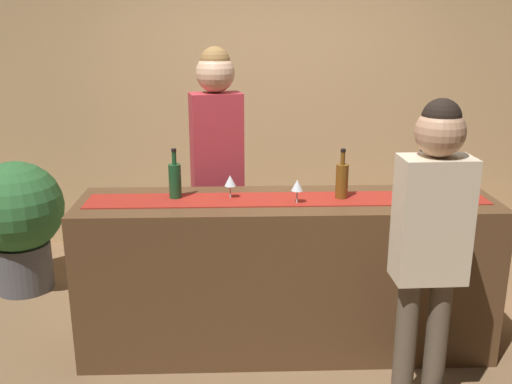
{
  "coord_description": "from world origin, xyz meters",
  "views": [
    {
      "loc": [
        -0.3,
        -3.26,
        1.99
      ],
      "look_at": [
        -0.19,
        0.0,
        1.02
      ],
      "focal_mm": 40.59,
      "sensor_mm": 36.0,
      "label": 1
    }
  ],
  "objects_px": {
    "bartender": "(217,149)",
    "potted_plant_tall": "(18,217)",
    "wine_bottle_amber": "(342,180)",
    "wine_glass_far_end": "(230,181)",
    "wine_bottle_clear": "(420,179)",
    "customer_sipping": "(431,232)",
    "wine_glass_mid_counter": "(460,180)",
    "wine_bottle_green": "(175,180)",
    "wine_glass_near_customer": "(297,186)"
  },
  "relations": [
    {
      "from": "wine_glass_near_customer",
      "to": "potted_plant_tall",
      "type": "bearing_deg",
      "value": 154.27
    },
    {
      "from": "wine_bottle_green",
      "to": "wine_glass_mid_counter",
      "type": "relative_size",
      "value": 2.1
    },
    {
      "from": "wine_glass_near_customer",
      "to": "customer_sipping",
      "type": "relative_size",
      "value": 0.09
    },
    {
      "from": "wine_glass_far_end",
      "to": "wine_bottle_clear",
      "type": "bearing_deg",
      "value": -0.58
    },
    {
      "from": "wine_glass_far_end",
      "to": "potted_plant_tall",
      "type": "relative_size",
      "value": 0.14
    },
    {
      "from": "wine_bottle_green",
      "to": "wine_glass_mid_counter",
      "type": "height_order",
      "value": "wine_bottle_green"
    },
    {
      "from": "wine_bottle_green",
      "to": "wine_glass_near_customer",
      "type": "relative_size",
      "value": 2.1
    },
    {
      "from": "wine_bottle_green",
      "to": "customer_sipping",
      "type": "height_order",
      "value": "customer_sipping"
    },
    {
      "from": "wine_bottle_clear",
      "to": "customer_sipping",
      "type": "height_order",
      "value": "customer_sipping"
    },
    {
      "from": "wine_glass_far_end",
      "to": "customer_sipping",
      "type": "bearing_deg",
      "value": -37.14
    },
    {
      "from": "wine_bottle_green",
      "to": "wine_glass_mid_counter",
      "type": "bearing_deg",
      "value": -0.89
    },
    {
      "from": "wine_bottle_clear",
      "to": "wine_glass_mid_counter",
      "type": "height_order",
      "value": "wine_bottle_clear"
    },
    {
      "from": "potted_plant_tall",
      "to": "wine_glass_mid_counter",
      "type": "bearing_deg",
      "value": -16.08
    },
    {
      "from": "wine_glass_near_customer",
      "to": "wine_bottle_clear",
      "type": "bearing_deg",
      "value": 7.71
    },
    {
      "from": "wine_bottle_green",
      "to": "bartender",
      "type": "distance_m",
      "value": 0.58
    },
    {
      "from": "customer_sipping",
      "to": "bartender",
      "type": "bearing_deg",
      "value": 128.21
    },
    {
      "from": "wine_bottle_clear",
      "to": "customer_sipping",
      "type": "bearing_deg",
      "value": -102.97
    },
    {
      "from": "bartender",
      "to": "customer_sipping",
      "type": "height_order",
      "value": "bartender"
    },
    {
      "from": "wine_bottle_amber",
      "to": "wine_glass_far_end",
      "type": "height_order",
      "value": "wine_bottle_amber"
    },
    {
      "from": "wine_bottle_clear",
      "to": "wine_glass_near_customer",
      "type": "distance_m",
      "value": 0.75
    },
    {
      "from": "wine_glass_near_customer",
      "to": "bartender",
      "type": "relative_size",
      "value": 0.08
    },
    {
      "from": "wine_bottle_green",
      "to": "wine_bottle_amber",
      "type": "height_order",
      "value": "same"
    },
    {
      "from": "wine_glass_mid_counter",
      "to": "customer_sipping",
      "type": "height_order",
      "value": "customer_sipping"
    },
    {
      "from": "wine_bottle_green",
      "to": "bartender",
      "type": "bearing_deg",
      "value": 66.43
    },
    {
      "from": "wine_glass_near_customer",
      "to": "potted_plant_tall",
      "type": "xyz_separation_m",
      "value": [
        -1.98,
        0.95,
        -0.5
      ]
    },
    {
      "from": "wine_bottle_green",
      "to": "potted_plant_tall",
      "type": "height_order",
      "value": "wine_bottle_green"
    },
    {
      "from": "wine_bottle_green",
      "to": "wine_bottle_clear",
      "type": "distance_m",
      "value": 1.46
    },
    {
      "from": "bartender",
      "to": "potted_plant_tall",
      "type": "relative_size",
      "value": 1.83
    },
    {
      "from": "wine_bottle_clear",
      "to": "wine_bottle_amber",
      "type": "bearing_deg",
      "value": -178.44
    },
    {
      "from": "wine_glass_mid_counter",
      "to": "customer_sipping",
      "type": "distance_m",
      "value": 0.83
    },
    {
      "from": "customer_sipping",
      "to": "wine_glass_mid_counter",
      "type": "bearing_deg",
      "value": 59.18
    },
    {
      "from": "wine_bottle_clear",
      "to": "potted_plant_tall",
      "type": "distance_m",
      "value": 2.9
    },
    {
      "from": "wine_bottle_clear",
      "to": "wine_glass_far_end",
      "type": "xyz_separation_m",
      "value": [
        -1.13,
        0.01,
        -0.01
      ]
    },
    {
      "from": "wine_bottle_green",
      "to": "potted_plant_tall",
      "type": "distance_m",
      "value": 1.6
    },
    {
      "from": "wine_glass_mid_counter",
      "to": "potted_plant_tall",
      "type": "xyz_separation_m",
      "value": [
        -2.96,
        0.85,
        -0.5
      ]
    },
    {
      "from": "wine_glass_mid_counter",
      "to": "bartender",
      "type": "height_order",
      "value": "bartender"
    },
    {
      "from": "bartender",
      "to": "wine_bottle_clear",
      "type": "bearing_deg",
      "value": 143.46
    },
    {
      "from": "wine_bottle_amber",
      "to": "wine_glass_far_end",
      "type": "relative_size",
      "value": 2.1
    },
    {
      "from": "wine_bottle_green",
      "to": "bartender",
      "type": "xyz_separation_m",
      "value": [
        0.23,
        0.53,
        0.07
      ]
    },
    {
      "from": "wine_bottle_clear",
      "to": "potted_plant_tall",
      "type": "bearing_deg",
      "value": 162.6
    },
    {
      "from": "potted_plant_tall",
      "to": "bartender",
      "type": "bearing_deg",
      "value": -11.23
    },
    {
      "from": "wine_bottle_amber",
      "to": "wine_bottle_clear",
      "type": "xyz_separation_m",
      "value": [
        0.47,
        0.01,
        0.0
      ]
    },
    {
      "from": "wine_bottle_clear",
      "to": "potted_plant_tall",
      "type": "relative_size",
      "value": 0.3
    },
    {
      "from": "wine_bottle_green",
      "to": "wine_glass_near_customer",
      "type": "distance_m",
      "value": 0.72
    },
    {
      "from": "wine_bottle_clear",
      "to": "customer_sipping",
      "type": "distance_m",
      "value": 0.74
    },
    {
      "from": "customer_sipping",
      "to": "potted_plant_tall",
      "type": "xyz_separation_m",
      "value": [
        -2.56,
        1.57,
        -0.44
      ]
    },
    {
      "from": "wine_glass_near_customer",
      "to": "wine_glass_far_end",
      "type": "relative_size",
      "value": 1.0
    },
    {
      "from": "wine_glass_near_customer",
      "to": "potted_plant_tall",
      "type": "relative_size",
      "value": 0.14
    },
    {
      "from": "wine_glass_near_customer",
      "to": "wine_bottle_green",
      "type": "bearing_deg",
      "value": 169.89
    },
    {
      "from": "wine_bottle_amber",
      "to": "wine_glass_mid_counter",
      "type": "xyz_separation_m",
      "value": [
        0.71,
        0.01,
        -0.01
      ]
    }
  ]
}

